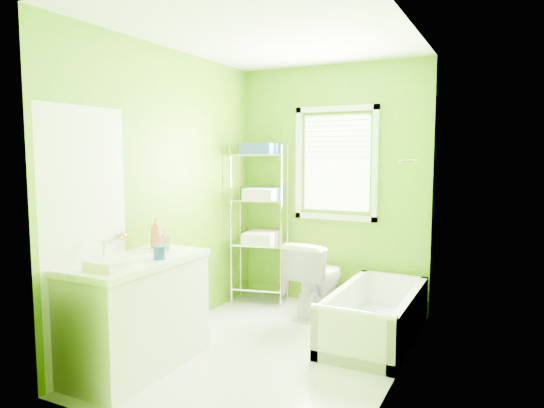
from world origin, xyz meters
The scene contains 9 objects.
ground centered at (0.00, 0.00, 0.00)m, with size 2.90×2.90×0.00m, color silver.
room_envelope centered at (0.00, 0.00, 1.55)m, with size 2.14×2.94×2.62m.
window centered at (0.05, 1.42, 1.61)m, with size 0.92×0.05×1.22m.
door centered at (-1.04, -1.00, 1.00)m, with size 0.09×0.80×2.00m.
right_wall_decor centered at (1.04, -0.02, 1.32)m, with size 0.04×1.48×1.17m.
bathtub centered at (0.71, 0.62, 0.15)m, with size 0.67×1.44×0.47m.
toilet centered at (0.00, 1.02, 0.39)m, with size 0.43×0.76×0.78m, color white.
vanity centered at (-0.77, -0.79, 0.46)m, with size 0.59×1.15×1.11m.
wire_shelf_unit centered at (-0.72, 1.18, 1.09)m, with size 0.66×0.54×1.77m.
Camera 1 is at (1.78, -3.54, 1.65)m, focal length 32.00 mm.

